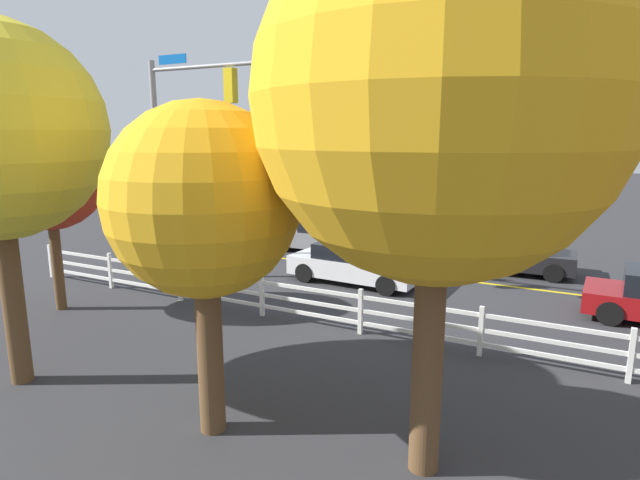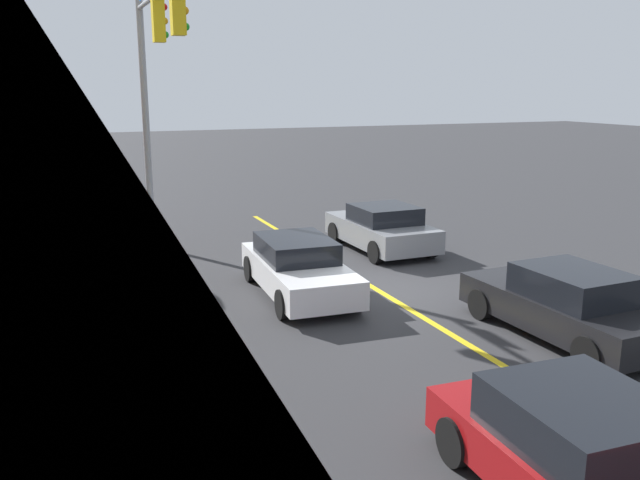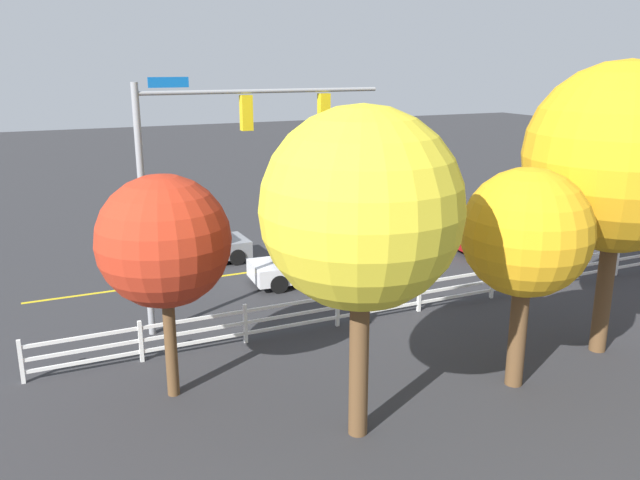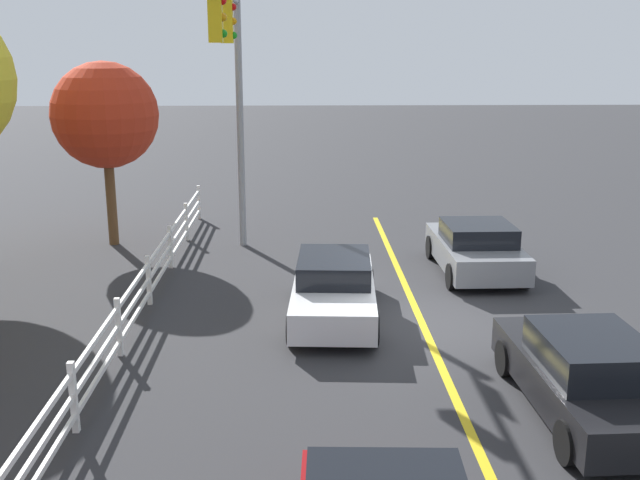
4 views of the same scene
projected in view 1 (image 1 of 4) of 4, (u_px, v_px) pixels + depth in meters
The scene contains 10 objects.
ground_plane at pixel (385, 271), 18.94m from camera, with size 120.00×120.00×0.00m, color #2D2D30.
lane_center_stripe at pixel (500, 285), 17.16m from camera, with size 28.00×0.16×0.01m, color gold.
signal_assembly at pixel (207, 126), 16.16m from camera, with size 7.37×0.38×7.30m.
car_0 at pixel (512, 254), 18.66m from camera, with size 4.35×1.92×1.40m.
car_1 at pixel (354, 263), 17.38m from camera, with size 4.42×2.02×1.32m.
car_2 at pixel (322, 236), 22.09m from camera, with size 4.01×2.01×1.36m.
white_rail_fence at pixel (417, 320), 12.23m from camera, with size 26.10×0.10×1.15m.
tree_0 at pixel (203, 203), 8.03m from camera, with size 3.04×3.04×5.39m.
tree_1 at pixel (439, 98), 6.71m from camera, with size 4.88×4.88×7.78m.
tree_4 at pixel (48, 175), 14.09m from camera, with size 3.03×3.03×5.32m.
Camera 1 is at (-6.24, 17.40, 4.86)m, focal length 29.35 mm.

